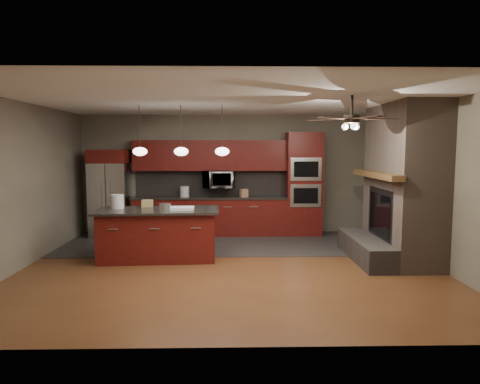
{
  "coord_description": "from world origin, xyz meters",
  "views": [
    {
      "loc": [
        0.01,
        -7.17,
        2.02
      ],
      "look_at": [
        0.18,
        0.6,
        1.22
      ],
      "focal_mm": 32.0,
      "sensor_mm": 36.0,
      "label": 1
    }
  ],
  "objects_px": {
    "oven_tower": "(304,184)",
    "kitchen_island": "(158,234)",
    "paint_can": "(165,207)",
    "refrigerator": "(110,193)",
    "counter_bucket": "(185,192)",
    "paint_tray": "(181,208)",
    "cardboard_box": "(147,203)",
    "counter_box": "(244,193)",
    "microwave": "(219,179)",
    "white_bucket": "(117,201)"
  },
  "relations": [
    {
      "from": "oven_tower",
      "to": "kitchen_island",
      "type": "relative_size",
      "value": 1.06
    },
    {
      "from": "oven_tower",
      "to": "paint_can",
      "type": "bearing_deg",
      "value": -140.19
    },
    {
      "from": "refrigerator",
      "to": "counter_bucket",
      "type": "xyz_separation_m",
      "value": [
        1.69,
        0.08,
        0.03
      ]
    },
    {
      "from": "oven_tower",
      "to": "paint_tray",
      "type": "bearing_deg",
      "value": -139.44
    },
    {
      "from": "cardboard_box",
      "to": "counter_box",
      "type": "xyz_separation_m",
      "value": [
        1.88,
        1.8,
        0.01
      ]
    },
    {
      "from": "microwave",
      "to": "counter_box",
      "type": "bearing_deg",
      "value": -9.68
    },
    {
      "from": "microwave",
      "to": "paint_can",
      "type": "relative_size",
      "value": 3.69
    },
    {
      "from": "refrigerator",
      "to": "white_bucket",
      "type": "xyz_separation_m",
      "value": [
        0.68,
        -1.96,
        0.06
      ]
    },
    {
      "from": "paint_can",
      "to": "counter_bucket",
      "type": "relative_size",
      "value": 0.82
    },
    {
      "from": "cardboard_box",
      "to": "counter_bucket",
      "type": "height_order",
      "value": "counter_bucket"
    },
    {
      "from": "counter_bucket",
      "to": "white_bucket",
      "type": "bearing_deg",
      "value": -116.4
    },
    {
      "from": "oven_tower",
      "to": "paint_tray",
      "type": "distance_m",
      "value": 3.42
    },
    {
      "from": "paint_tray",
      "to": "counter_bucket",
      "type": "relative_size",
      "value": 1.9
    },
    {
      "from": "kitchen_island",
      "to": "white_bucket",
      "type": "xyz_separation_m",
      "value": [
        -0.76,
        0.15,
        0.58
      ]
    },
    {
      "from": "kitchen_island",
      "to": "refrigerator",
      "type": "bearing_deg",
      "value": 121.28
    },
    {
      "from": "oven_tower",
      "to": "microwave",
      "type": "xyz_separation_m",
      "value": [
        -1.98,
        0.06,
        0.11
      ]
    },
    {
      "from": "cardboard_box",
      "to": "paint_can",
      "type": "bearing_deg",
      "value": -57.12
    },
    {
      "from": "counter_bucket",
      "to": "counter_box",
      "type": "height_order",
      "value": "counter_bucket"
    },
    {
      "from": "microwave",
      "to": "paint_tray",
      "type": "height_order",
      "value": "microwave"
    },
    {
      "from": "oven_tower",
      "to": "white_bucket",
      "type": "bearing_deg",
      "value": -151.68
    },
    {
      "from": "paint_tray",
      "to": "counter_bucket",
      "type": "bearing_deg",
      "value": 92.79
    },
    {
      "from": "kitchen_island",
      "to": "counter_box",
      "type": "relative_size",
      "value": 12.28
    },
    {
      "from": "kitchen_island",
      "to": "counter_box",
      "type": "distance_m",
      "value": 2.74
    },
    {
      "from": "paint_can",
      "to": "counter_box",
      "type": "xyz_separation_m",
      "value": [
        1.46,
        2.34,
        0.01
      ]
    },
    {
      "from": "paint_tray",
      "to": "cardboard_box",
      "type": "xyz_separation_m",
      "value": [
        -0.68,
        0.37,
        0.04
      ]
    },
    {
      "from": "paint_tray",
      "to": "paint_can",
      "type": "bearing_deg",
      "value": -150.1
    },
    {
      "from": "microwave",
      "to": "counter_bucket",
      "type": "xyz_separation_m",
      "value": [
        -0.79,
        -0.05,
        -0.28
      ]
    },
    {
      "from": "microwave",
      "to": "refrigerator",
      "type": "distance_m",
      "value": 2.5
    },
    {
      "from": "kitchen_island",
      "to": "counter_bucket",
      "type": "relative_size",
      "value": 9.32
    },
    {
      "from": "refrigerator",
      "to": "cardboard_box",
      "type": "height_order",
      "value": "refrigerator"
    },
    {
      "from": "refrigerator",
      "to": "counter_bucket",
      "type": "height_order",
      "value": "refrigerator"
    },
    {
      "from": "white_bucket",
      "to": "paint_tray",
      "type": "distance_m",
      "value": 1.21
    },
    {
      "from": "oven_tower",
      "to": "kitchen_island",
      "type": "bearing_deg",
      "value": -144.11
    },
    {
      "from": "microwave",
      "to": "refrigerator",
      "type": "xyz_separation_m",
      "value": [
        -2.48,
        -0.13,
        -0.31
      ]
    },
    {
      "from": "oven_tower",
      "to": "kitchen_island",
      "type": "xyz_separation_m",
      "value": [
        -3.02,
        -2.19,
        -0.73
      ]
    },
    {
      "from": "counter_bucket",
      "to": "counter_box",
      "type": "bearing_deg",
      "value": -2.08
    },
    {
      "from": "kitchen_island",
      "to": "cardboard_box",
      "type": "relative_size",
      "value": 11.05
    },
    {
      "from": "microwave",
      "to": "oven_tower",
      "type": "bearing_deg",
      "value": -1.66
    },
    {
      "from": "oven_tower",
      "to": "counter_bucket",
      "type": "xyz_separation_m",
      "value": [
        -2.76,
        0.01,
        -0.17
      ]
    },
    {
      "from": "oven_tower",
      "to": "refrigerator",
      "type": "bearing_deg",
      "value": -179.05
    },
    {
      "from": "microwave",
      "to": "paint_can",
      "type": "distance_m",
      "value": 2.61
    },
    {
      "from": "oven_tower",
      "to": "counter_bucket",
      "type": "relative_size",
      "value": 9.88
    },
    {
      "from": "oven_tower",
      "to": "counter_bucket",
      "type": "height_order",
      "value": "oven_tower"
    },
    {
      "from": "microwave",
      "to": "paint_tray",
      "type": "relative_size",
      "value": 1.6
    },
    {
      "from": "white_bucket",
      "to": "paint_tray",
      "type": "relative_size",
      "value": 0.56
    },
    {
      "from": "oven_tower",
      "to": "kitchen_island",
      "type": "distance_m",
      "value": 3.8
    },
    {
      "from": "paint_tray",
      "to": "counter_box",
      "type": "distance_m",
      "value": 2.48
    },
    {
      "from": "white_bucket",
      "to": "cardboard_box",
      "type": "height_order",
      "value": "white_bucket"
    },
    {
      "from": "refrigerator",
      "to": "counter_bucket",
      "type": "relative_size",
      "value": 8.24
    },
    {
      "from": "paint_tray",
      "to": "white_bucket",
      "type": "bearing_deg",
      "value": 169.73
    }
  ]
}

